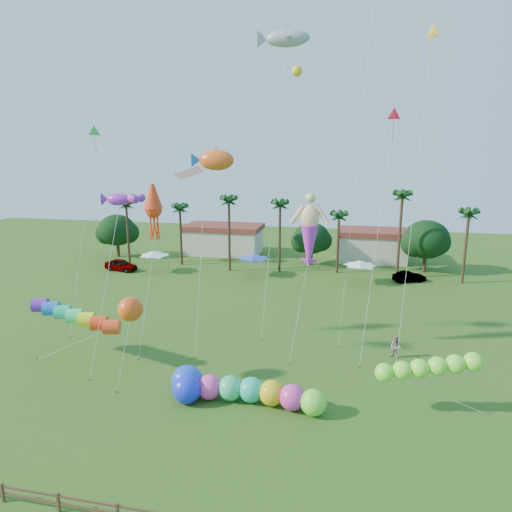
% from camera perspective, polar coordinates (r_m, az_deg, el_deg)
% --- Properties ---
extents(ground, '(160.00, 160.00, 0.00)m').
position_cam_1_polar(ground, '(28.09, -4.61, -22.91)').
color(ground, '#285116').
rests_on(ground, ground).
extents(tree_line, '(69.46, 8.91, 11.00)m').
position_cam_1_polar(tree_line, '(66.99, 9.07, 2.19)').
color(tree_line, '#3A2819').
rests_on(tree_line, ground).
extents(buildings_row, '(35.00, 7.00, 4.00)m').
position_cam_1_polar(buildings_row, '(73.90, 4.10, 1.50)').
color(buildings_row, beige).
rests_on(buildings_row, ground).
extents(tent_row, '(31.00, 4.00, 0.60)m').
position_cam_1_polar(tent_row, '(61.07, -0.37, -0.14)').
color(tent_row, white).
rests_on(tent_row, ground).
extents(car_a, '(5.13, 2.87, 1.65)m').
position_cam_1_polar(car_a, '(67.64, -16.52, -1.08)').
color(car_a, '#4C4C54').
rests_on(car_a, ground).
extents(car_b, '(4.42, 3.02, 1.38)m').
position_cam_1_polar(car_b, '(62.46, 18.62, -2.47)').
color(car_b, '#4C4C54').
rests_on(car_b, ground).
extents(spectator_b, '(1.16, 1.10, 1.88)m').
position_cam_1_polar(spectator_b, '(39.45, 17.06, -10.85)').
color(spectator_b, gray).
rests_on(spectator_b, ground).
extents(caterpillar_inflatable, '(10.69, 2.56, 2.18)m').
position_cam_1_polar(caterpillar_inflatable, '(31.75, -1.88, -16.36)').
color(caterpillar_inflatable, '#FF43A2').
rests_on(caterpillar_inflatable, ground).
extents(blue_ball, '(1.97, 1.97, 1.97)m').
position_cam_1_polar(blue_ball, '(32.02, -8.63, -16.10)').
color(blue_ball, '#1B2FF4').
rests_on(blue_ball, ground).
extents(rainbow_tube, '(9.05, 1.96, 3.97)m').
position_cam_1_polar(rainbow_tube, '(37.88, -20.36, -8.09)').
color(rainbow_tube, '#FA431B').
rests_on(rainbow_tube, ground).
extents(green_worm, '(9.93, 3.51, 3.49)m').
position_cam_1_polar(green_worm, '(30.90, 15.75, -13.85)').
color(green_worm, '#7FFF38').
rests_on(green_worm, ground).
extents(orange_ball_kite, '(2.18, 2.67, 6.55)m').
position_cam_1_polar(orange_ball_kite, '(33.35, -15.43, -6.42)').
color(orange_ball_kite, '#F75414').
rests_on(orange_ball_kite, ground).
extents(merman_kite, '(2.70, 4.76, 12.72)m').
position_cam_1_polar(merman_kite, '(37.53, 6.69, 2.67)').
color(merman_kite, '#FACA8E').
rests_on(merman_kite, ground).
extents(fish_kite, '(4.64, 5.71, 16.71)m').
position_cam_1_polar(fish_kite, '(38.33, -4.97, 11.83)').
color(fish_kite, '#F7581B').
rests_on(fish_kite, ground).
extents(shark_kite, '(5.50, 6.71, 27.01)m').
position_cam_1_polar(shark_kite, '(43.83, 3.97, 25.51)').
color(shark_kite, '#9B9DAA').
rests_on(shark_kite, ground).
extents(squid_kite, '(1.73, 5.39, 13.95)m').
position_cam_1_polar(squid_kite, '(39.79, -12.69, 5.66)').
color(squid_kite, '#F63A14').
rests_on(squid_kite, ground).
extents(lobster_kite, '(3.64, 4.99, 13.64)m').
position_cam_1_polar(lobster_kite, '(35.69, -16.79, 6.79)').
color(lobster_kite, purple).
rests_on(lobster_kite, ground).
extents(delta_kite_red, '(2.31, 3.89, 19.74)m').
position_cam_1_polar(delta_kite_red, '(37.47, 16.79, 15.94)').
color(delta_kite_red, red).
rests_on(delta_kite_red, ground).
extents(delta_kite_yellow, '(1.99, 4.67, 25.69)m').
position_cam_1_polar(delta_kite_yellow, '(39.58, 21.12, 23.91)').
color(delta_kite_yellow, gold).
rests_on(delta_kite_yellow, ground).
extents(delta_kite_green, '(1.79, 5.12, 18.85)m').
position_cam_1_polar(delta_kite_green, '(45.42, -19.62, 14.02)').
color(delta_kite_green, green).
rests_on(delta_kite_green, ground).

